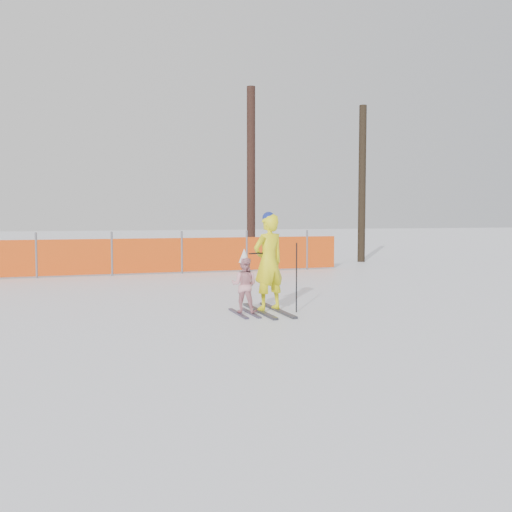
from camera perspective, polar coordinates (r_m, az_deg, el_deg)
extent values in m
plane|color=white|center=(9.48, 0.96, -6.24)|extent=(120.00, 120.00, 0.00)
cube|color=black|center=(10.06, 0.34, -5.53)|extent=(0.09, 1.67, 0.04)
cube|color=black|center=(10.18, 2.16, -5.42)|extent=(0.09, 1.67, 0.04)
imported|color=#FFF615|center=(10.01, 1.26, -0.61)|extent=(0.71, 0.58, 1.68)
sphere|color=navy|center=(9.98, 1.27, 3.82)|extent=(0.22, 0.22, 0.22)
cube|color=black|center=(9.85, -1.79, -5.77)|extent=(0.09, 1.02, 0.03)
cube|color=black|center=(9.91, -0.56, -5.70)|extent=(0.09, 1.02, 0.03)
imported|color=pink|center=(9.81, -1.18, -2.91)|extent=(0.58, 0.55, 0.95)
cone|color=silver|center=(9.76, -1.18, 0.05)|extent=(0.19, 0.19, 0.24)
cylinder|color=black|center=(10.01, 4.07, -2.17)|extent=(0.02, 0.02, 1.22)
cylinder|color=black|center=(9.88, 0.05, 0.26)|extent=(0.30, 0.08, 0.02)
cylinder|color=#595960|center=(16.60, -21.11, 0.07)|extent=(0.06, 0.06, 1.25)
cylinder|color=#595960|center=(16.62, -14.21, 0.22)|extent=(0.06, 0.06, 1.25)
cylinder|color=#595960|center=(16.88, -7.43, 0.36)|extent=(0.06, 0.06, 1.25)
cylinder|color=#595960|center=(17.37, -0.94, 0.50)|extent=(0.06, 0.06, 1.25)
cylinder|color=#595960|center=(18.07, 5.12, 0.62)|extent=(0.06, 0.06, 1.25)
cube|color=#DC450B|center=(16.60, -16.02, -0.08)|extent=(14.95, 0.03, 1.00)
cylinder|color=black|center=(21.05, -0.50, 8.10)|extent=(0.31, 0.31, 6.38)
cylinder|color=black|center=(21.45, 10.56, 7.07)|extent=(0.27, 0.27, 5.72)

